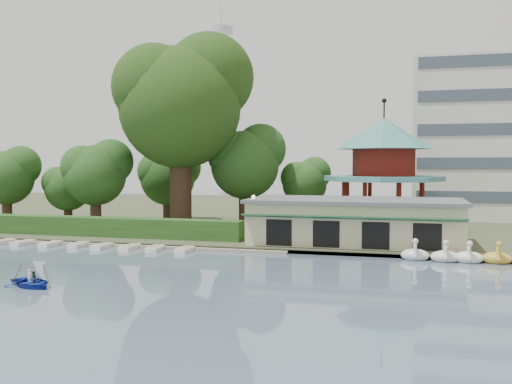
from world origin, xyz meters
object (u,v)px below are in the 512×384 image
(pavilion, at_px, (383,163))
(rowboat_with_passengers, at_px, (31,279))
(dock, at_px, (104,244))
(big_tree, at_px, (182,97))
(boathouse, at_px, (355,221))

(pavilion, distance_m, rowboat_with_passengers, 37.43)
(dock, relative_size, big_tree, 1.61)
(dock, distance_m, big_tree, 18.31)
(rowboat_with_passengers, bearing_deg, boathouse, 50.37)
(dock, distance_m, pavilion, 29.14)
(boathouse, bearing_deg, big_tree, 161.67)
(boathouse, relative_size, big_tree, 0.88)
(dock, bearing_deg, pavilion, 31.66)
(boathouse, height_order, rowboat_with_passengers, boathouse)
(boathouse, distance_m, rowboat_with_passengers, 27.52)
(dock, relative_size, pavilion, 2.52)
(dock, xyz_separation_m, pavilion, (24.00, 14.80, 7.36))
(big_tree, bearing_deg, dock, -106.09)
(dock, bearing_deg, big_tree, 73.91)
(boathouse, xyz_separation_m, big_tree, (-18.82, 6.23, 12.03))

